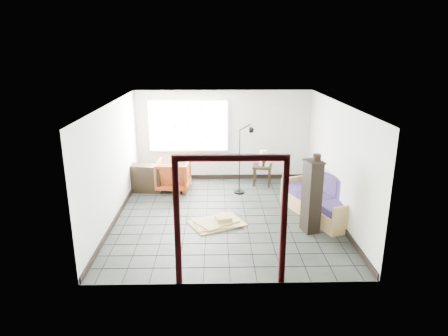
{
  "coord_description": "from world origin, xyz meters",
  "views": [
    {
      "loc": [
        -0.23,
        -8.52,
        3.76
      ],
      "look_at": [
        -0.04,
        0.3,
        1.07
      ],
      "focal_mm": 32.0,
      "sensor_mm": 36.0,
      "label": 1
    }
  ],
  "objects_px": {
    "side_table": "(262,169)",
    "tall_shelf": "(312,196)",
    "futon_sofa": "(321,201)",
    "armchair": "(173,174)"
  },
  "relations": [
    {
      "from": "futon_sofa",
      "to": "tall_shelf",
      "type": "distance_m",
      "value": 1.04
    },
    {
      "from": "tall_shelf",
      "to": "futon_sofa",
      "type": "bearing_deg",
      "value": 46.85
    },
    {
      "from": "futon_sofa",
      "to": "armchair",
      "type": "relative_size",
      "value": 2.53
    },
    {
      "from": "armchair",
      "to": "side_table",
      "type": "distance_m",
      "value": 2.49
    },
    {
      "from": "side_table",
      "to": "tall_shelf",
      "type": "bearing_deg",
      "value": -77.16
    },
    {
      "from": "futon_sofa",
      "to": "armchair",
      "type": "xyz_separation_m",
      "value": [
        -3.6,
        1.83,
        0.11
      ]
    },
    {
      "from": "futon_sofa",
      "to": "side_table",
      "type": "relative_size",
      "value": 3.69
    },
    {
      "from": "futon_sofa",
      "to": "side_table",
      "type": "distance_m",
      "value": 2.44
    },
    {
      "from": "armchair",
      "to": "side_table",
      "type": "xyz_separation_m",
      "value": [
        2.47,
        0.33,
        0.03
      ]
    },
    {
      "from": "side_table",
      "to": "tall_shelf",
      "type": "xyz_separation_m",
      "value": [
        0.68,
        -2.98,
        0.32
      ]
    }
  ]
}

